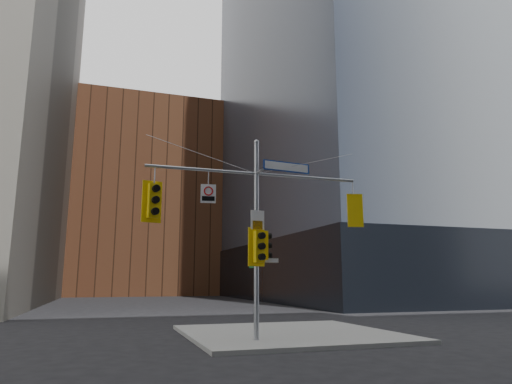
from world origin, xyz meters
TOP-DOWN VIEW (x-y plane):
  - ground at (0.00, 0.00)m, footprint 160.00×160.00m
  - sidewalk_corner at (2.00, 4.00)m, footprint 8.00×8.00m
  - podium_ne at (28.00, 32.00)m, footprint 36.40×36.40m
  - brick_midrise at (0.00, 58.00)m, footprint 26.00×20.00m
  - signal_assembly at (0.00, 1.99)m, footprint 8.00×0.80m
  - traffic_light_west_arm at (-3.66, 2.01)m, footprint 0.68×0.62m
  - traffic_light_east_arm at (3.98, 1.99)m, footprint 0.61×0.56m
  - traffic_light_pole_side at (0.32, 2.00)m, footprint 0.40×0.34m
  - traffic_light_pole_front at (-0.00, 1.73)m, footprint 0.64×0.58m
  - street_sign_blade at (1.20, 2.00)m, footprint 1.93×0.27m
  - regulatory_sign_arm at (-1.79, 1.97)m, footprint 0.53×0.11m
  - regulatory_sign_pole at (0.00, 1.88)m, footprint 0.52×0.08m
  - street_blade_ew at (0.45, 2.00)m, footprint 0.76×0.05m
  - street_blade_ns at (0.00, 2.45)m, footprint 0.03×0.76m

SIDE VIEW (x-z plane):
  - ground at x=0.00m, z-range 0.00..0.00m
  - sidewalk_corner at x=2.00m, z-range 0.00..0.15m
  - street_blade_ns at x=0.00m, z-range 2.60..2.75m
  - street_blade_ew at x=0.45m, z-range 2.78..2.93m
  - podium_ne at x=28.00m, z-range 0.00..6.00m
  - traffic_light_pole_front at x=0.00m, z-range 2.64..4.00m
  - traffic_light_pole_side at x=0.32m, z-range 2.87..3.90m
  - regulatory_sign_pole at x=0.00m, z-range 3.92..4.61m
  - signal_assembly at x=0.00m, z-range 0.77..8.07m
  - traffic_light_west_arm at x=-3.66m, z-range 4.08..5.52m
  - traffic_light_east_arm at x=3.98m, z-range 4.16..5.44m
  - regulatory_sign_arm at x=-1.79m, z-range 4.84..5.50m
  - street_sign_blade at x=1.20m, z-range 6.16..6.54m
  - brick_midrise at x=0.00m, z-range 0.00..28.00m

